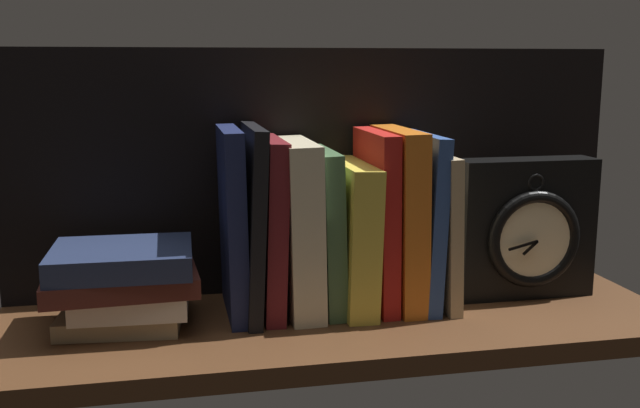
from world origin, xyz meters
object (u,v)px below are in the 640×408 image
at_px(book_stack_side, 124,283).
at_px(book_maroon_dawkins, 270,226).
at_px(book_cream_twain, 298,226).
at_px(book_yellow_seinlanguage, 351,235).
at_px(book_green_romantic, 325,230).
at_px(book_red_requiem, 376,219).
at_px(book_tan_shortstories, 434,227).
at_px(book_blue_modern, 419,219).
at_px(book_black_skeptic, 251,221).
at_px(framed_clock, 526,230).
at_px(book_navy_bierce, 233,223).
at_px(book_orange_pandolfini, 398,217).

bearing_deg(book_stack_side, book_maroon_dawkins, 7.74).
relative_size(book_cream_twain, book_yellow_seinlanguage, 1.16).
xyz_separation_m(book_green_romantic, book_stack_side, (-0.26, -0.02, -0.05)).
distance_m(book_red_requiem, book_tan_shortstories, 0.08).
xyz_separation_m(book_red_requiem, book_blue_modern, (0.06, 0.00, -0.00)).
height_order(book_cream_twain, book_red_requiem, book_red_requiem).
bearing_deg(book_black_skeptic, framed_clock, -1.64).
bearing_deg(book_maroon_dawkins, book_navy_bierce, 180.00).
xyz_separation_m(book_cream_twain, book_orange_pandolfini, (0.14, 0.00, 0.01)).
distance_m(book_black_skeptic, framed_clock, 0.38).
distance_m(book_black_skeptic, book_yellow_seinlanguage, 0.13).
xyz_separation_m(book_blue_modern, book_tan_shortstories, (0.02, 0.00, -0.01)).
distance_m(book_maroon_dawkins, book_cream_twain, 0.04).
height_order(book_black_skeptic, book_cream_twain, book_black_skeptic).
bearing_deg(framed_clock, book_green_romantic, 177.79).
height_order(framed_clock, book_stack_side, framed_clock).
distance_m(book_navy_bierce, book_green_romantic, 0.12).
bearing_deg(book_maroon_dawkins, book_orange_pandolfini, 0.00).
bearing_deg(book_yellow_seinlanguage, book_stack_side, -175.10).
height_order(book_yellow_seinlanguage, book_tan_shortstories, book_tan_shortstories).
relative_size(book_orange_pandolfini, framed_clock, 1.22).
height_order(book_blue_modern, book_stack_side, book_blue_modern).
xyz_separation_m(book_maroon_dawkins, book_red_requiem, (0.14, 0.00, 0.00)).
xyz_separation_m(book_green_romantic, framed_clock, (0.28, -0.01, -0.01)).
relative_size(book_red_requiem, book_orange_pandolfini, 0.99).
distance_m(book_black_skeptic, book_tan_shortstories, 0.25).
bearing_deg(book_yellow_seinlanguage, book_cream_twain, 180.00).
bearing_deg(book_red_requiem, book_black_skeptic, 180.00).
bearing_deg(book_red_requiem, book_navy_bierce, 180.00).
bearing_deg(book_red_requiem, book_maroon_dawkins, 180.00).
bearing_deg(book_black_skeptic, book_cream_twain, -0.00).
bearing_deg(book_blue_modern, book_black_skeptic, 180.00).
relative_size(book_red_requiem, book_tan_shortstories, 1.15).
bearing_deg(book_navy_bierce, book_green_romantic, 0.00).
relative_size(book_black_skeptic, book_blue_modern, 1.06).
xyz_separation_m(book_maroon_dawkins, book_yellow_seinlanguage, (0.11, 0.00, -0.02)).
bearing_deg(book_cream_twain, book_orange_pandolfini, 0.00).
bearing_deg(book_tan_shortstories, framed_clock, -4.78).
height_order(book_tan_shortstories, framed_clock, book_tan_shortstories).
bearing_deg(book_red_requiem, book_cream_twain, 180.00).
relative_size(book_navy_bierce, book_maroon_dawkins, 1.06).
bearing_deg(book_green_romantic, book_stack_side, -174.44).
xyz_separation_m(book_black_skeptic, book_orange_pandolfini, (0.20, -0.00, -0.00)).
bearing_deg(book_cream_twain, book_black_skeptic, 180.00).
xyz_separation_m(book_green_romantic, book_yellow_seinlanguage, (0.04, 0.00, -0.01)).
bearing_deg(book_yellow_seinlanguage, book_orange_pandolfini, 0.00).
distance_m(book_cream_twain, book_green_romantic, 0.04).
bearing_deg(book_blue_modern, book_maroon_dawkins, 180.00).
relative_size(book_navy_bierce, book_blue_modern, 1.05).
relative_size(book_navy_bierce, book_stack_side, 1.29).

